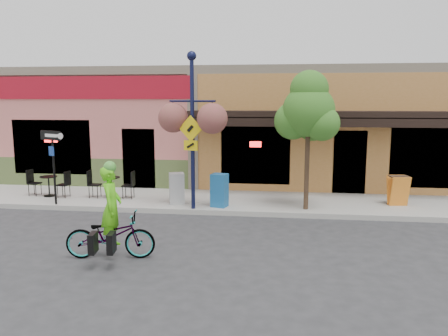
{
  "coord_description": "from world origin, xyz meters",
  "views": [
    {
      "loc": [
        1.98,
        -11.67,
        3.32
      ],
      "look_at": [
        0.46,
        0.5,
        1.4
      ],
      "focal_mm": 35.0,
      "sensor_mm": 36.0,
      "label": 1
    }
  ],
  "objects_px": {
    "cyclist_rider": "(112,219)",
    "street_tree": "(308,140)",
    "one_way_sign": "(54,168)",
    "newspaper_box_grey": "(177,188)",
    "bicycle": "(110,236)",
    "newspaper_box_blue": "(219,190)",
    "building": "(233,124)",
    "lamp_post": "(192,132)"
  },
  "relations": [
    {
      "from": "one_way_sign",
      "to": "street_tree",
      "type": "distance_m",
      "value": 7.64
    },
    {
      "from": "bicycle",
      "to": "street_tree",
      "type": "relative_size",
      "value": 0.46
    },
    {
      "from": "newspaper_box_grey",
      "to": "cyclist_rider",
      "type": "bearing_deg",
      "value": -112.72
    },
    {
      "from": "one_way_sign",
      "to": "newspaper_box_blue",
      "type": "xyz_separation_m",
      "value": [
        5.02,
        0.33,
        -0.63
      ]
    },
    {
      "from": "street_tree",
      "to": "lamp_post",
      "type": "bearing_deg",
      "value": -174.03
    },
    {
      "from": "street_tree",
      "to": "newspaper_box_blue",
      "type": "bearing_deg",
      "value": -179.81
    },
    {
      "from": "bicycle",
      "to": "street_tree",
      "type": "distance_m",
      "value": 6.23
    },
    {
      "from": "cyclist_rider",
      "to": "one_way_sign",
      "type": "bearing_deg",
      "value": 32.9
    },
    {
      "from": "cyclist_rider",
      "to": "lamp_post",
      "type": "distance_m",
      "value": 4.25
    },
    {
      "from": "building",
      "to": "newspaper_box_blue",
      "type": "xyz_separation_m",
      "value": [
        0.26,
        -6.51,
        -1.6
      ]
    },
    {
      "from": "cyclist_rider",
      "to": "newspaper_box_grey",
      "type": "distance_m",
      "value": 4.42
    },
    {
      "from": "one_way_sign",
      "to": "street_tree",
      "type": "xyz_separation_m",
      "value": [
        7.58,
        0.34,
        0.9
      ]
    },
    {
      "from": "newspaper_box_blue",
      "to": "newspaper_box_grey",
      "type": "distance_m",
      "value": 1.38
    },
    {
      "from": "newspaper_box_grey",
      "to": "street_tree",
      "type": "relative_size",
      "value": 0.23
    },
    {
      "from": "building",
      "to": "one_way_sign",
      "type": "relative_size",
      "value": 8.06
    },
    {
      "from": "newspaper_box_grey",
      "to": "street_tree",
      "type": "xyz_separation_m",
      "value": [
        3.92,
        -0.23,
        1.55
      ]
    },
    {
      "from": "cyclist_rider",
      "to": "lamp_post",
      "type": "relative_size",
      "value": 0.38
    },
    {
      "from": "building",
      "to": "cyclist_rider",
      "type": "bearing_deg",
      "value": -97.69
    },
    {
      "from": "building",
      "to": "street_tree",
      "type": "xyz_separation_m",
      "value": [
        2.82,
        -6.51,
        -0.08
      ]
    },
    {
      "from": "bicycle",
      "to": "cyclist_rider",
      "type": "distance_m",
      "value": 0.37
    },
    {
      "from": "newspaper_box_blue",
      "to": "newspaper_box_grey",
      "type": "bearing_deg",
      "value": -174.52
    },
    {
      "from": "one_way_sign",
      "to": "newspaper_box_blue",
      "type": "distance_m",
      "value": 5.07
    },
    {
      "from": "bicycle",
      "to": "newspaper_box_blue",
      "type": "distance_m",
      "value": 4.53
    },
    {
      "from": "lamp_post",
      "to": "street_tree",
      "type": "distance_m",
      "value": 3.31
    },
    {
      "from": "newspaper_box_grey",
      "to": "newspaper_box_blue",
      "type": "bearing_deg",
      "value": -28.03
    },
    {
      "from": "building",
      "to": "cyclist_rider",
      "type": "relative_size",
      "value": 10.58
    },
    {
      "from": "street_tree",
      "to": "one_way_sign",
      "type": "bearing_deg",
      "value": -177.44
    },
    {
      "from": "bicycle",
      "to": "street_tree",
      "type": "height_order",
      "value": "street_tree"
    },
    {
      "from": "newspaper_box_grey",
      "to": "one_way_sign",
      "type": "bearing_deg",
      "value": 170.52
    },
    {
      "from": "lamp_post",
      "to": "one_way_sign",
      "type": "bearing_deg",
      "value": -164.36
    },
    {
      "from": "bicycle",
      "to": "newspaper_box_grey",
      "type": "xyz_separation_m",
      "value": [
        0.39,
        4.4,
        0.13
      ]
    },
    {
      "from": "cyclist_rider",
      "to": "street_tree",
      "type": "bearing_deg",
      "value": -53.49
    },
    {
      "from": "bicycle",
      "to": "one_way_sign",
      "type": "height_order",
      "value": "one_way_sign"
    },
    {
      "from": "bicycle",
      "to": "lamp_post",
      "type": "xyz_separation_m",
      "value": [
        1.02,
        3.83,
        1.92
      ]
    },
    {
      "from": "newspaper_box_blue",
      "to": "newspaper_box_grey",
      "type": "relative_size",
      "value": 1.04
    },
    {
      "from": "newspaper_box_grey",
      "to": "street_tree",
      "type": "distance_m",
      "value": 4.22
    },
    {
      "from": "newspaper_box_grey",
      "to": "building",
      "type": "bearing_deg",
      "value": 61.85
    },
    {
      "from": "one_way_sign",
      "to": "newspaper_box_grey",
      "type": "distance_m",
      "value": 3.76
    },
    {
      "from": "cyclist_rider",
      "to": "lamp_post",
      "type": "bearing_deg",
      "value": -22.16
    },
    {
      "from": "bicycle",
      "to": "newspaper_box_grey",
      "type": "bearing_deg",
      "value": -13.05
    },
    {
      "from": "bicycle",
      "to": "street_tree",
      "type": "bearing_deg",
      "value": -53.83
    },
    {
      "from": "cyclist_rider",
      "to": "newspaper_box_grey",
      "type": "xyz_separation_m",
      "value": [
        0.34,
        4.4,
        -0.24
      ]
    }
  ]
}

